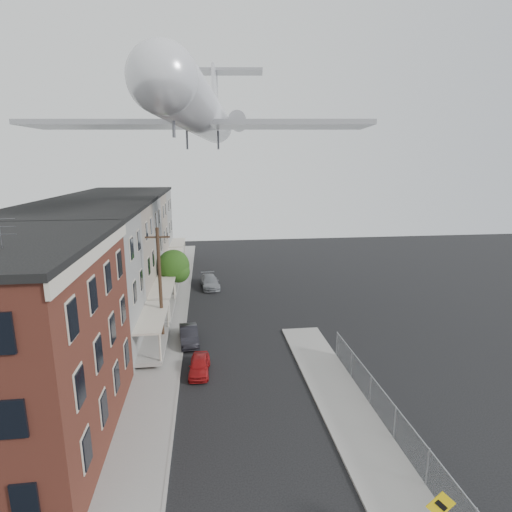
{
  "coord_description": "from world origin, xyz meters",
  "views": [
    {
      "loc": [
        -2.03,
        -11.43,
        13.52
      ],
      "look_at": [
        0.59,
        9.34,
        8.68
      ],
      "focal_mm": 28.0,
      "sensor_mm": 36.0,
      "label": 1
    }
  ],
  "objects_px": {
    "utility_pole": "(160,285)",
    "street_tree": "(175,267)",
    "car_mid": "(189,335)",
    "car_far": "(210,282)",
    "airplane": "(201,113)",
    "car_near": "(199,365)"
  },
  "relations": [
    {
      "from": "utility_pole",
      "to": "street_tree",
      "type": "height_order",
      "value": "utility_pole"
    },
    {
      "from": "utility_pole",
      "to": "car_mid",
      "type": "bearing_deg",
      "value": -11.03
    },
    {
      "from": "car_mid",
      "to": "car_far",
      "type": "relative_size",
      "value": 0.84
    },
    {
      "from": "car_mid",
      "to": "airplane",
      "type": "xyz_separation_m",
      "value": [
        1.41,
        7.48,
        17.19
      ]
    },
    {
      "from": "car_far",
      "to": "utility_pole",
      "type": "bearing_deg",
      "value": -111.64
    },
    {
      "from": "car_far",
      "to": "street_tree",
      "type": "bearing_deg",
      "value": -138.48
    },
    {
      "from": "car_near",
      "to": "car_mid",
      "type": "bearing_deg",
      "value": 103.69
    },
    {
      "from": "airplane",
      "to": "car_near",
      "type": "bearing_deg",
      "value": -92.58
    },
    {
      "from": "airplane",
      "to": "car_mid",
      "type": "bearing_deg",
      "value": -100.7
    },
    {
      "from": "car_mid",
      "to": "airplane",
      "type": "distance_m",
      "value": 18.8
    },
    {
      "from": "car_mid",
      "to": "airplane",
      "type": "relative_size",
      "value": 0.12
    },
    {
      "from": "car_near",
      "to": "airplane",
      "type": "height_order",
      "value": "airplane"
    },
    {
      "from": "utility_pole",
      "to": "car_mid",
      "type": "relative_size",
      "value": 2.34
    },
    {
      "from": "car_far",
      "to": "car_near",
      "type": "bearing_deg",
      "value": -99.02
    },
    {
      "from": "utility_pole",
      "to": "car_far",
      "type": "relative_size",
      "value": 1.97
    },
    {
      "from": "car_mid",
      "to": "car_far",
      "type": "height_order",
      "value": "car_far"
    },
    {
      "from": "utility_pole",
      "to": "street_tree",
      "type": "xyz_separation_m",
      "value": [
        0.33,
        9.92,
        -1.22
      ]
    },
    {
      "from": "car_far",
      "to": "airplane",
      "type": "distance_m",
      "value": 18.41
    },
    {
      "from": "utility_pole",
      "to": "car_mid",
      "type": "distance_m",
      "value": 4.53
    },
    {
      "from": "car_mid",
      "to": "car_far",
      "type": "xyz_separation_m",
      "value": [
        1.8,
        14.13,
        0.03
      ]
    },
    {
      "from": "street_tree",
      "to": "car_far",
      "type": "xyz_separation_m",
      "value": [
        3.47,
        3.82,
        -2.79
      ]
    },
    {
      "from": "utility_pole",
      "to": "car_far",
      "type": "bearing_deg",
      "value": 74.54
    }
  ]
}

